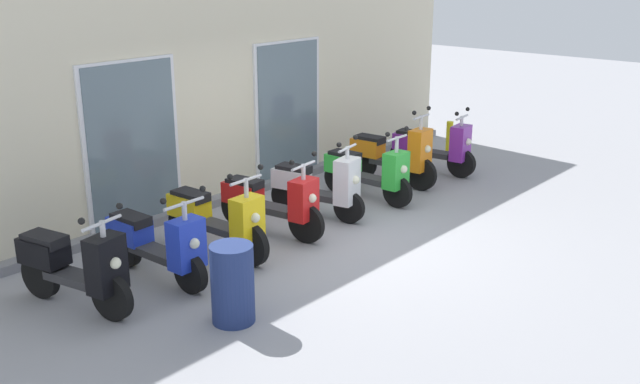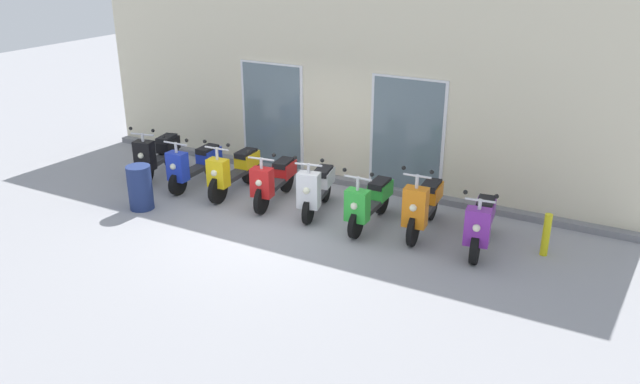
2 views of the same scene
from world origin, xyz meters
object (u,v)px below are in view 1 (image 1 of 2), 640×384
scooter_black (74,266)px  scooter_yellow (216,218)px  scooter_blue (157,243)px  scooter_orange (393,154)px  trash_bin (232,284)px  curb_bollard (449,140)px  scooter_white (319,185)px  scooter_green (367,171)px  scooter_red (271,201)px  scooter_purple (434,147)px

scooter_black → scooter_yellow: bearing=0.1°
scooter_black → scooter_blue: 1.01m
scooter_orange → trash_bin: 5.13m
scooter_black → curb_bollard: 7.77m
scooter_black → curb_bollard: size_ratio=2.21×
scooter_yellow → scooter_white: size_ratio=1.15×
scooter_orange → trash_bin: scooter_orange is taller
scooter_yellow → trash_bin: size_ratio=2.04×
curb_bollard → scooter_white: bearing=-176.1°
scooter_white → scooter_green: (1.07, -0.05, -0.02)m
scooter_yellow → scooter_orange: scooter_orange is taller
scooter_blue → scooter_green: scooter_green is taller
scooter_red → curb_bollard: size_ratio=2.37×
scooter_purple → curb_bollard: size_ratio=2.24×
curb_bollard → trash_bin: (-6.88, -1.65, 0.06)m
scooter_black → scooter_green: (4.88, -0.11, -0.03)m
scooter_green → trash_bin: size_ratio=1.94×
scooter_white → scooter_orange: size_ratio=0.89×
scooter_white → scooter_orange: scooter_orange is taller
scooter_blue → trash_bin: (-0.13, -1.40, -0.03)m
scooter_green → trash_bin: (-4.00, -1.34, -0.04)m
scooter_yellow → curb_bollard: bearing=2.0°
scooter_green → scooter_purple: scooter_green is taller
scooter_black → scooter_green: bearing=-1.3°
scooter_black → curb_bollard: (7.77, 0.21, -0.14)m
scooter_yellow → scooter_green: 2.94m
scooter_black → scooter_red: (2.89, -0.02, -0.02)m
scooter_black → scooter_purple: bearing=-0.5°
scooter_yellow → scooter_orange: 3.84m
scooter_blue → scooter_purple: (5.79, -0.02, 0.00)m
scooter_red → scooter_purple: bearing=-0.6°
scooter_white → curb_bollard: size_ratio=2.12×
curb_bollard → trash_bin: bearing=-166.5°
scooter_white → scooter_purple: 2.99m
scooter_blue → scooter_orange: 4.78m
scooter_white → trash_bin: scooter_white is taller
scooter_black → scooter_yellow: size_ratio=0.91×
scooter_blue → scooter_purple: size_ratio=1.02×
scooter_yellow → scooter_orange: (3.84, 0.05, 0.04)m
scooter_purple → trash_bin: (-5.92, -1.38, -0.03)m
scooter_yellow → scooter_white: (1.86, -0.07, 0.01)m
trash_bin → scooter_yellow: bearing=53.8°
scooter_green → scooter_purple: bearing=1.3°
scooter_blue → curb_bollard: 6.76m
curb_bollard → scooter_black: bearing=-178.5°
scooter_yellow → curb_bollard: size_ratio=2.42×
scooter_orange → scooter_blue: bearing=-178.8°
scooter_yellow → trash_bin: 1.80m
scooter_red → curb_bollard: 4.89m
scooter_orange → scooter_red: bearing=-178.5°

